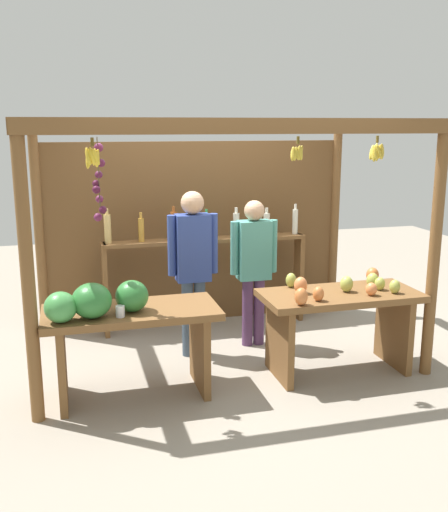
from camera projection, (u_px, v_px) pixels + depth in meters
The scene contains 7 objects.
ground_plane at pixel (219, 351), 5.80m from camera, with size 12.00×12.00×0.00m, color gray.
market_stall at pixel (207, 213), 5.94m from camera, with size 3.47×2.09×2.25m.
fruit_counter_left at pixel (120, 322), 4.65m from camera, with size 1.41×0.68×1.02m.
fruit_counter_right at pixel (340, 311), 5.20m from camera, with size 1.41×0.66×0.90m.
bottle_shelf_unit at pixel (205, 255), 6.33m from camera, with size 2.23×0.22×1.36m.
vendor_man at pixel (193, 259), 5.50m from camera, with size 0.48×0.22×1.60m.
vendor_woman at pixel (254, 261), 5.78m from camera, with size 0.48×0.20×1.48m.
Camera 1 is at (-1.36, -5.27, 2.20)m, focal length 40.94 mm.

